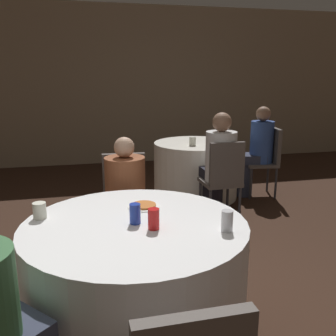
{
  "coord_description": "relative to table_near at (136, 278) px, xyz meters",
  "views": [
    {
      "loc": [
        -0.08,
        -2.0,
        1.59
      ],
      "look_at": [
        0.61,
        0.97,
        0.83
      ],
      "focal_mm": 40.0,
      "sensor_mm": 36.0,
      "label": 1
    }
  ],
  "objects": [
    {
      "name": "chair_near_north",
      "position": [
        0.06,
        1.09,
        0.18
      ],
      "size": [
        0.42,
        0.43,
        0.92
      ],
      "rotation": [
        0.0,
        0.0,
        -3.2
      ],
      "color": "#59514C",
      "rests_on": "ground_plane"
    },
    {
      "name": "table_near",
      "position": [
        0.0,
        0.0,
        0.0
      ],
      "size": [
        1.35,
        1.35,
        0.73
      ],
      "color": "white",
      "rests_on": "ground_plane"
    },
    {
      "name": "table_far",
      "position": [
        1.17,
        2.55,
        0.0
      ],
      "size": [
        1.11,
        1.11,
        0.73
      ],
      "color": "white",
      "rests_on": "ground_plane"
    },
    {
      "name": "soda_can_silver",
      "position": [
        0.49,
        -0.24,
        0.43
      ],
      "size": [
        0.07,
        0.07,
        0.12
      ],
      "color": "silver",
      "rests_on": "table_near"
    },
    {
      "name": "chair_far_south",
      "position": [
        1.18,
        1.58,
        0.18
      ],
      "size": [
        0.41,
        0.41,
        0.92
      ],
      "rotation": [
        0.0,
        0.0,
        0.01
      ],
      "color": "#59514C",
      "rests_on": "ground_plane"
    },
    {
      "name": "cup_near",
      "position": [
        -0.56,
        0.21,
        0.42
      ],
      "size": [
        0.08,
        0.08,
        0.1
      ],
      "color": "silver",
      "rests_on": "table_near"
    },
    {
      "name": "soda_can_red",
      "position": [
        0.09,
        -0.11,
        0.43
      ],
      "size": [
        0.07,
        0.07,
        0.12
      ],
      "color": "red",
      "rests_on": "table_near"
    },
    {
      "name": "soda_can_blue",
      "position": [
        0.0,
        -0.01,
        0.43
      ],
      "size": [
        0.07,
        0.07,
        0.12
      ],
      "color": "#1E38A5",
      "rests_on": "table_near"
    },
    {
      "name": "person_white_shirt",
      "position": [
        1.18,
        1.74,
        0.25
      ],
      "size": [
        0.34,
        0.51,
        1.21
      ],
      "rotation": [
        0.0,
        0.0,
        0.01
      ],
      "color": "black",
      "rests_on": "ground_plane"
    },
    {
      "name": "wall_back",
      "position": [
        -0.2,
        4.84,
        1.03
      ],
      "size": [
        16.0,
        0.06,
        2.8
      ],
      "color": "gray",
      "rests_on": "ground_plane"
    },
    {
      "name": "chair_far_east",
      "position": [
        2.12,
        2.39,
        0.18
      ],
      "size": [
        0.46,
        0.46,
        0.92
      ],
      "rotation": [
        0.0,
        0.0,
        1.4
      ],
      "color": "#59514C",
      "rests_on": "ground_plane"
    },
    {
      "name": "pizza_plate_near",
      "position": [
        0.1,
        0.27,
        0.37
      ],
      "size": [
        0.22,
        0.22,
        0.02
      ],
      "color": "white",
      "rests_on": "table_near"
    },
    {
      "name": "person_blue_shirt",
      "position": [
        1.96,
        2.42,
        0.23
      ],
      "size": [
        0.49,
        0.34,
        1.2
      ],
      "rotation": [
        0.0,
        0.0,
        1.4
      ],
      "color": "#33384C",
      "rests_on": "ground_plane"
    },
    {
      "name": "cup_far",
      "position": [
        1.07,
        2.37,
        0.42
      ],
      "size": [
        0.08,
        0.08,
        0.11
      ],
      "color": "silver",
      "rests_on": "table_far"
    },
    {
      "name": "person_floral_shirt",
      "position": [
        0.05,
        0.92,
        0.19
      ],
      "size": [
        0.35,
        0.51,
        1.09
      ],
      "rotation": [
        0.0,
        0.0,
        -3.2
      ],
      "color": "#282828",
      "rests_on": "ground_plane"
    }
  ]
}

